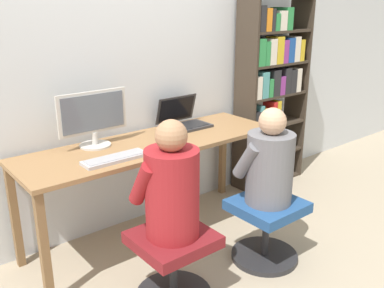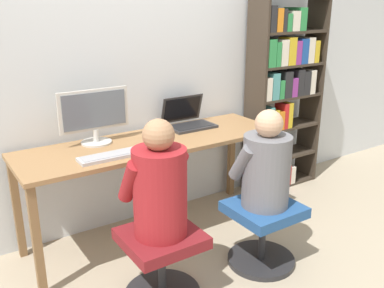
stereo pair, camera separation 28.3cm
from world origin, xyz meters
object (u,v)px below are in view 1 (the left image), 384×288
object	(u,v)px
person_at_laptop	(269,163)
office_chair_left	(173,261)
keyboard	(115,158)
desktop_monitor	(93,119)
person_at_monitor	(172,187)
bookshelf	(270,94)
laptop	(183,121)
office_chair_right	(266,225)

from	to	relation	value
person_at_laptop	office_chair_left	bearing A→B (deg)	175.97
keyboard	person_at_laptop	distance (m)	1.00
desktop_monitor	person_at_monitor	bearing A→B (deg)	-87.22
bookshelf	laptop	bearing A→B (deg)	179.88
keyboard	laptop	bearing A→B (deg)	22.36
desktop_monitor	office_chair_left	distance (m)	1.10
desktop_monitor	laptop	world-z (taller)	desktop_monitor
person_at_laptop	office_chair_right	bearing A→B (deg)	-90.00
desktop_monitor	laptop	size ratio (longest dim) A/B	1.36
keyboard	office_chair_left	bearing A→B (deg)	-81.97
office_chair_right	bookshelf	distance (m)	1.49
keyboard	bookshelf	world-z (taller)	bookshelf
office_chair_right	person_at_monitor	xyz separation A→B (m)	(-0.75, 0.06, 0.48)
office_chair_right	bookshelf	bearing A→B (deg)	41.77
laptop	office_chair_left	world-z (taller)	laptop
office_chair_right	person_at_monitor	world-z (taller)	person_at_monitor
person_at_monitor	office_chair_right	bearing A→B (deg)	-4.80
office_chair_right	person_at_laptop	world-z (taller)	person_at_laptop
desktop_monitor	laptop	xyz separation A→B (m)	(0.78, -0.00, -0.15)
desktop_monitor	keyboard	xyz separation A→B (m)	(-0.03, -0.33, -0.19)
keyboard	office_chair_right	size ratio (longest dim) A/B	0.92
office_chair_right	desktop_monitor	bearing A→B (deg)	131.38
office_chair_left	bookshelf	bearing A→B (deg)	25.53
desktop_monitor	bookshelf	world-z (taller)	bookshelf
office_chair_right	person_at_laptop	xyz separation A→B (m)	(0.00, 0.00, 0.46)
bookshelf	office_chair_left	bearing A→B (deg)	-154.47
desktop_monitor	laptop	bearing A→B (deg)	-0.06
person_at_monitor	bookshelf	size ratio (longest dim) A/B	0.39
keyboard	bookshelf	bearing A→B (deg)	10.22
desktop_monitor	person_at_monitor	size ratio (longest dim) A/B	0.73
person_at_monitor	bookshelf	bearing A→B (deg)	25.39
desktop_monitor	office_chair_right	size ratio (longest dim) A/B	1.08
laptop	office_chair_left	xyz separation A→B (m)	(-0.73, -0.84, -0.56)
laptop	bookshelf	xyz separation A→B (m)	(1.02, -0.00, 0.09)
desktop_monitor	bookshelf	size ratio (longest dim) A/B	0.28
office_chair_right	person_at_monitor	distance (m)	0.89
keyboard	office_chair_right	xyz separation A→B (m)	(0.82, -0.57, -0.52)
bookshelf	office_chair_right	bearing A→B (deg)	-138.23
office_chair_left	bookshelf	distance (m)	2.05
desktop_monitor	office_chair_left	size ratio (longest dim) A/B	1.08
person_at_laptop	bookshelf	world-z (taller)	bookshelf
office_chair_left	person_at_monitor	world-z (taller)	person_at_monitor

